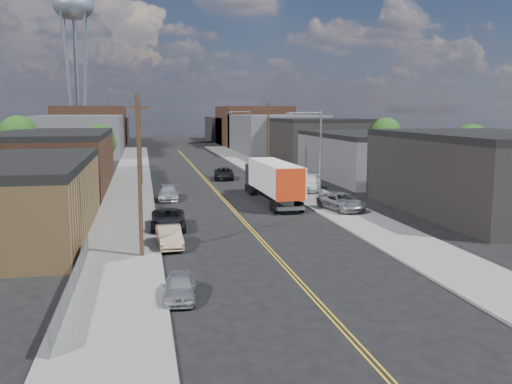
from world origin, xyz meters
name	(u,v)px	position (x,y,z in m)	size (l,w,h in m)	color
ground	(197,171)	(0.00, 60.00, 0.00)	(260.00, 260.00, 0.00)	black
centerline	(209,183)	(0.00, 45.00, 0.01)	(0.32, 120.00, 0.01)	gold
sidewalk_left	(131,185)	(-9.50, 45.00, 0.07)	(5.00, 140.00, 0.15)	slate
sidewalk_right	(283,181)	(9.50, 45.00, 0.07)	(5.00, 140.00, 0.15)	slate
warehouse_tan	(1,198)	(-18.00, 18.00, 2.80)	(12.00, 22.00, 5.60)	brown
warehouse_brown	(54,160)	(-18.00, 44.00, 3.30)	(12.00, 26.00, 6.60)	#492C1D
industrial_right_a	(490,173)	(21.99, 20.00, 3.55)	(14.00, 22.00, 7.10)	black
industrial_right_b	(373,156)	(22.00, 46.00, 3.05)	(14.00, 24.00, 6.10)	#3C3C3F
industrial_right_c	(315,140)	(22.00, 72.00, 3.80)	(14.00, 22.00, 7.60)	black
skyline_left_a	(81,135)	(-20.00, 95.00, 4.00)	(16.00, 30.00, 8.00)	#3C3C3F
skyline_right_a	(275,134)	(20.00, 95.00, 4.00)	(16.00, 30.00, 8.00)	#3C3C3F
skyline_left_b	(92,127)	(-20.00, 120.00, 5.00)	(16.00, 26.00, 10.00)	#492C1D
skyline_right_b	(253,126)	(20.00, 120.00, 5.00)	(16.00, 26.00, 10.00)	#492C1D
skyline_left_c	(98,130)	(-20.00, 140.00, 3.50)	(16.00, 40.00, 7.00)	black
skyline_right_c	(240,129)	(20.00, 140.00, 3.50)	(16.00, 40.00, 7.00)	black
water_tower	(74,11)	(-22.00, 110.00, 30.65)	(9.00, 9.00, 36.90)	gray
streetlight_near	(316,151)	(7.60, 25.00, 5.33)	(3.39, 0.25, 9.00)	gray
streetlight_far	(247,135)	(7.60, 60.00, 5.33)	(3.39, 0.25, 9.00)	gray
utility_pole_left_near	(140,175)	(-8.20, 10.00, 5.14)	(1.60, 0.26, 10.00)	black
utility_pole_left_far	(140,143)	(-8.20, 45.00, 5.14)	(1.60, 0.26, 10.00)	black
utility_pole_right	(268,140)	(8.20, 48.00, 5.14)	(1.60, 0.26, 10.00)	black
chainlink_fence	(74,281)	(-11.50, 3.50, 0.66)	(0.05, 16.00, 1.22)	slate
tree_left_mid	(19,137)	(-23.94, 55.00, 5.48)	(5.10, 5.04, 8.37)	black
tree_left_far	(101,141)	(-13.94, 62.00, 4.57)	(4.35, 4.20, 6.97)	black
tree_right_near	(471,146)	(30.06, 36.00, 4.87)	(4.60, 4.48, 7.44)	black
tree_right_far	(386,135)	(30.06, 60.00, 5.18)	(4.85, 4.76, 7.91)	black
semi_truck	(271,178)	(4.50, 29.89, 2.31)	(2.92, 15.51, 4.05)	silver
car_left_a	(180,286)	(-6.40, 1.69, 0.64)	(1.52, 3.78, 1.29)	#A8ACAD
car_left_b	(169,237)	(-6.40, 12.37, 0.72)	(1.52, 4.36, 1.44)	#988264
car_left_c	(168,219)	(-6.21, 18.23, 0.78)	(2.58, 5.59, 1.55)	black
car_left_d	(169,193)	(-5.51, 32.78, 0.71)	(1.98, 4.86, 1.41)	#AEB0B4
car_right_lot_a	(342,202)	(9.34, 22.80, 0.92)	(2.54, 5.52, 1.53)	#999C9E
car_right_lot_b	(309,183)	(10.02, 35.39, 0.98)	(2.31, 5.69, 1.65)	silver
car_right_lot_c	(271,173)	(8.20, 46.49, 0.92)	(1.82, 4.52, 1.54)	black
car_ahead_truck	(224,174)	(2.43, 48.88, 0.76)	(2.52, 5.46, 1.52)	black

